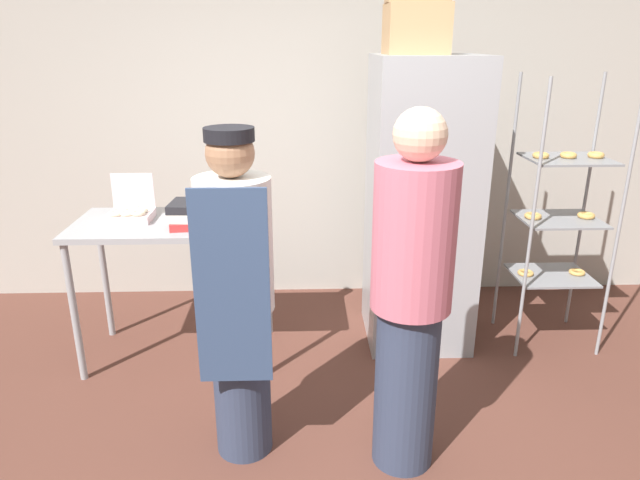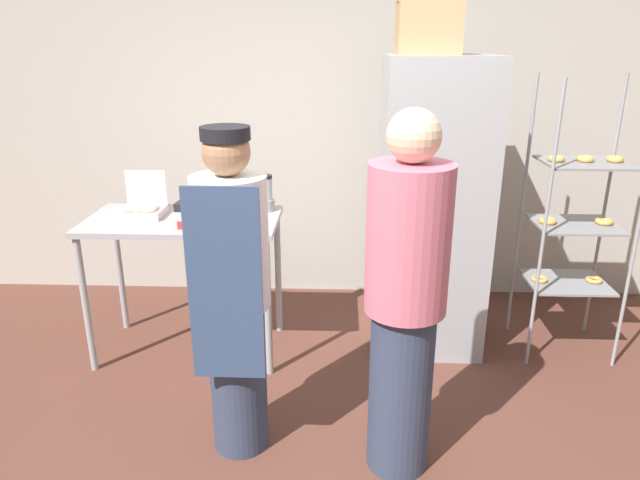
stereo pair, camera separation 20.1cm
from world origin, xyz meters
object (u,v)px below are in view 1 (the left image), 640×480
person_customer (411,297)px  refrigerator (421,206)px  baking_rack (560,216)px  donut_box (130,212)px  cardboard_storage_box (416,28)px  blender_pitcher (256,196)px  person_baker (237,296)px  binder_stack (197,214)px

person_customer → refrigerator: bearing=76.6°
refrigerator → baking_rack: bearing=-5.3°
donut_box → baking_rack: bearing=1.8°
refrigerator → cardboard_storage_box: (-0.10, -0.02, 1.11)m
baking_rack → person_customer: size_ratio=1.03×
refrigerator → person_customer: bearing=-103.4°
blender_pitcher → cardboard_storage_box: bearing=-0.2°
person_baker → person_customer: size_ratio=0.94×
refrigerator → donut_box: size_ratio=6.99×
person_baker → blender_pitcher: bearing=89.5°
blender_pitcher → binder_stack: (-0.33, -0.29, -0.03)m
donut_box → blender_pitcher: 0.79m
person_baker → person_customer: person_customer is taller
binder_stack → cardboard_storage_box: 1.71m
binder_stack → donut_box: bearing=163.3°
donut_box → blender_pitcher: bearing=11.3°
donut_box → person_customer: bearing=-35.1°
baking_rack → donut_box: 2.77m
person_customer → blender_pitcher: bearing=122.2°
baking_rack → person_customer: 1.69m
binder_stack → person_baker: bearing=-69.5°
refrigerator → binder_stack: (-1.42, -0.30, 0.05)m
refrigerator → binder_stack: size_ratio=5.74×
donut_box → person_customer: 1.91m
donut_box → binder_stack: donut_box is taller
donut_box → person_baker: (0.76, -0.99, -0.13)m
refrigerator → baking_rack: size_ratio=1.06×
refrigerator → blender_pitcher: (-1.09, -0.02, 0.08)m
donut_box → cardboard_storage_box: cardboard_storage_box is taller
baking_rack → binder_stack: 2.34m
blender_pitcher → person_customer: (0.79, -1.25, -0.15)m
donut_box → person_baker: person_baker is taller
baking_rack → person_baker: 2.27m
refrigerator → person_customer: (-0.30, -1.27, -0.07)m
refrigerator → cardboard_storage_box: cardboard_storage_box is taller
person_baker → donut_box: bearing=127.6°
person_baker → binder_stack: bearing=110.5°
refrigerator → baking_rack: (0.90, -0.08, -0.06)m
baking_rack → blender_pitcher: size_ratio=7.58×
donut_box → person_customer: size_ratio=0.16×
baking_rack → cardboard_storage_box: size_ratio=4.90×
binder_stack → cardboard_storage_box: cardboard_storage_box is taller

